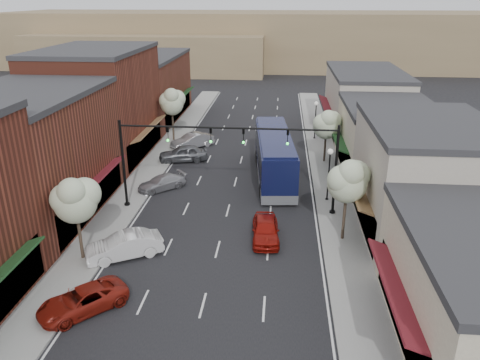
% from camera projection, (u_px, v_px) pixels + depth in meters
% --- Properties ---
extents(ground, '(160.00, 160.00, 0.00)m').
position_uv_depth(ground, '(213.00, 266.00, 28.88)').
color(ground, black).
rests_on(ground, ground).
extents(sidewalk_left, '(2.80, 73.00, 0.15)m').
position_uv_depth(sidewalk_left, '(156.00, 162.00, 46.68)').
color(sidewalk_left, gray).
rests_on(sidewalk_left, ground).
extents(sidewalk_right, '(2.80, 73.00, 0.15)m').
position_uv_depth(sidewalk_right, '(326.00, 167.00, 45.29)').
color(sidewalk_right, gray).
rests_on(sidewalk_right, ground).
extents(curb_left, '(0.25, 73.00, 0.17)m').
position_uv_depth(curb_left, '(170.00, 162.00, 46.56)').
color(curb_left, gray).
rests_on(curb_left, ground).
extents(curb_right, '(0.25, 73.00, 0.17)m').
position_uv_depth(curb_right, '(312.00, 166.00, 45.40)').
color(curb_right, gray).
rests_on(curb_right, ground).
extents(bldg_left_midnear, '(10.14, 14.10, 9.40)m').
position_uv_depth(bldg_left_midnear, '(29.00, 157.00, 33.90)').
color(bldg_left_midnear, brown).
rests_on(bldg_left_midnear, ground).
extents(bldg_left_midfar, '(10.14, 14.10, 10.90)m').
position_uv_depth(bldg_left_midfar, '(99.00, 105.00, 46.59)').
color(bldg_left_midfar, maroon).
rests_on(bldg_left_midfar, ground).
extents(bldg_left_far, '(10.14, 18.10, 8.40)m').
position_uv_depth(bldg_left_far, '(145.00, 88.00, 61.86)').
color(bldg_left_far, brown).
rests_on(bldg_left_far, ground).
extents(bldg_right_midnear, '(9.14, 12.10, 7.90)m').
position_uv_depth(bldg_right_midnear, '(424.00, 179.00, 31.86)').
color(bldg_right_midnear, '#ABA393').
rests_on(bldg_right_midnear, ground).
extents(bldg_right_midfar, '(9.14, 12.10, 6.40)m').
position_uv_depth(bldg_right_midfar, '(387.00, 139.00, 43.25)').
color(bldg_right_midfar, beige).
rests_on(bldg_right_midfar, ground).
extents(bldg_right_far, '(9.14, 16.10, 7.40)m').
position_uv_depth(bldg_right_far, '(364.00, 102.00, 56.03)').
color(bldg_right_far, '#ABA393').
rests_on(bldg_right_far, ground).
extents(hill_far, '(120.00, 30.00, 12.00)m').
position_uv_depth(hill_far, '(267.00, 39.00, 110.02)').
color(hill_far, '#7A6647').
rests_on(hill_far, ground).
extents(hill_near, '(50.00, 20.00, 8.00)m').
position_uv_depth(hill_near, '(150.00, 52.00, 101.71)').
color(hill_near, '#7A6647').
rests_on(hill_near, ground).
extents(signal_mast_right, '(8.22, 0.46, 7.00)m').
position_uv_depth(signal_mast_right, '(304.00, 156.00, 34.12)').
color(signal_mast_right, black).
rests_on(signal_mast_right, ground).
extents(signal_mast_left, '(8.22, 0.46, 7.00)m').
position_uv_depth(signal_mast_left, '(153.00, 152.00, 35.05)').
color(signal_mast_left, black).
rests_on(signal_mast_left, ground).
extents(tree_right_near, '(2.85, 2.65, 5.95)m').
position_uv_depth(tree_right_near, '(348.00, 180.00, 30.20)').
color(tree_right_near, '#47382B').
rests_on(tree_right_near, ground).
extents(tree_right_far, '(2.85, 2.65, 5.43)m').
position_uv_depth(tree_right_far, '(327.00, 124.00, 45.19)').
color(tree_right_far, '#47382B').
rests_on(tree_right_far, ground).
extents(tree_left_near, '(2.85, 2.65, 5.69)m').
position_uv_depth(tree_left_near, '(75.00, 199.00, 27.95)').
color(tree_left_near, '#47382B').
rests_on(tree_left_near, ground).
extents(tree_left_far, '(2.85, 2.65, 6.13)m').
position_uv_depth(tree_left_far, '(172.00, 101.00, 51.89)').
color(tree_left_far, '#47382B').
rests_on(tree_left_far, ground).
extents(lamp_post_near, '(0.44, 0.44, 4.44)m').
position_uv_depth(lamp_post_near, '(329.00, 166.00, 36.85)').
color(lamp_post_near, black).
rests_on(lamp_post_near, ground).
extents(lamp_post_far, '(0.44, 0.44, 4.44)m').
position_uv_depth(lamp_post_far, '(316.00, 114.00, 53.06)').
color(lamp_post_far, black).
rests_on(lamp_post_far, ground).
extents(coach_bus, '(4.13, 13.57, 4.08)m').
position_uv_depth(coach_bus, '(274.00, 155.00, 42.17)').
color(coach_bus, '#0D1136').
rests_on(coach_bus, ground).
extents(red_hatchback, '(2.07, 4.58, 1.52)m').
position_uv_depth(red_hatchback, '(266.00, 229.00, 31.69)').
color(red_hatchback, maroon).
rests_on(red_hatchback, ground).
extents(parked_car_a, '(4.81, 4.80, 1.29)m').
position_uv_depth(parked_car_a, '(83.00, 300.00, 24.52)').
color(parked_car_a, maroon).
rests_on(parked_car_a, ground).
extents(parked_car_b, '(5.01, 3.80, 1.58)m').
position_uv_depth(parked_car_b, '(124.00, 246.00, 29.56)').
color(parked_car_b, silver).
rests_on(parked_car_b, ground).
extents(parked_car_c, '(4.35, 4.10, 1.23)m').
position_uv_depth(parked_car_c, '(162.00, 183.00, 40.01)').
color(parked_car_c, '#9F9FA4').
rests_on(parked_car_c, ground).
extents(parked_car_d, '(5.17, 3.10, 1.65)m').
position_uv_depth(parked_car_d, '(183.00, 153.00, 46.73)').
color(parked_car_d, '#4F5256').
rests_on(parked_car_d, ground).
extents(parked_car_e, '(4.66, 4.45, 1.57)m').
position_uv_depth(parked_car_e, '(192.00, 141.00, 50.90)').
color(parked_car_e, '#9F9FA4').
rests_on(parked_car_e, ground).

